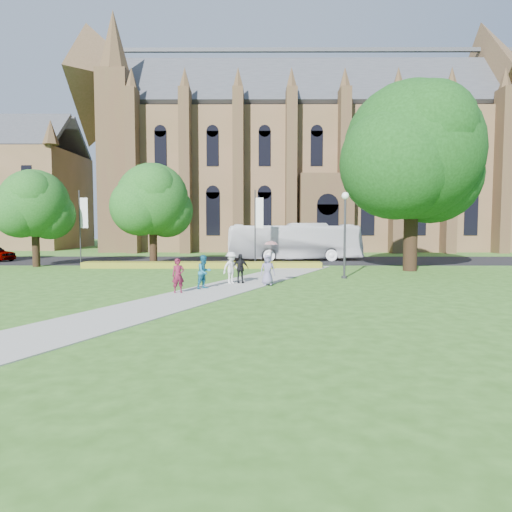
{
  "coord_description": "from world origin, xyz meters",
  "views": [
    {
      "loc": [
        2.21,
        -21.21,
        3.3
      ],
      "look_at": [
        2.12,
        3.15,
        1.6
      ],
      "focal_mm": 32.0,
      "sensor_mm": 36.0,
      "label": 1
    }
  ],
  "objects_px": {
    "pedestrian_0": "(178,276)",
    "streetlamp": "(345,224)",
    "large_tree": "(412,151)",
    "tour_coach": "(294,242)"
  },
  "relations": [
    {
      "from": "streetlamp",
      "to": "pedestrian_0",
      "type": "relative_size",
      "value": 3.2
    },
    {
      "from": "tour_coach",
      "to": "pedestrian_0",
      "type": "bearing_deg",
      "value": 157.12
    },
    {
      "from": "streetlamp",
      "to": "large_tree",
      "type": "height_order",
      "value": "large_tree"
    },
    {
      "from": "pedestrian_0",
      "to": "streetlamp",
      "type": "bearing_deg",
      "value": 13.65
    },
    {
      "from": "streetlamp",
      "to": "tour_coach",
      "type": "bearing_deg",
      "value": 98.31
    },
    {
      "from": "large_tree",
      "to": "tour_coach",
      "type": "bearing_deg",
      "value": 129.07
    },
    {
      "from": "tour_coach",
      "to": "pedestrian_0",
      "type": "xyz_separation_m",
      "value": [
        -7.07,
        -19.92,
        -0.86
      ]
    },
    {
      "from": "streetlamp",
      "to": "pedestrian_0",
      "type": "distance_m",
      "value": 11.24
    },
    {
      "from": "large_tree",
      "to": "pedestrian_0",
      "type": "height_order",
      "value": "large_tree"
    },
    {
      "from": "streetlamp",
      "to": "large_tree",
      "type": "distance_m",
      "value": 8.73
    }
  ]
}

